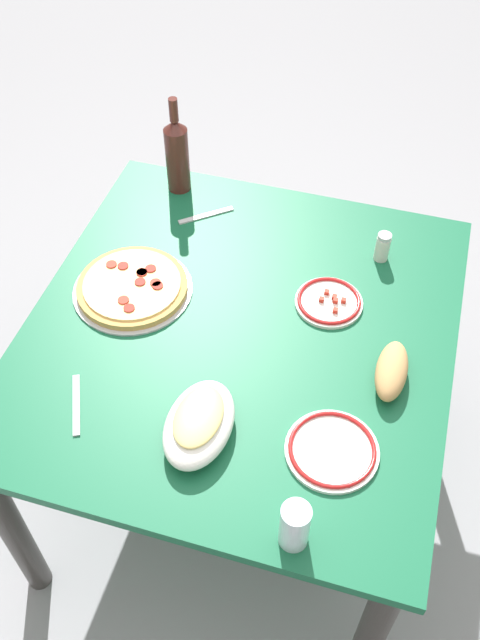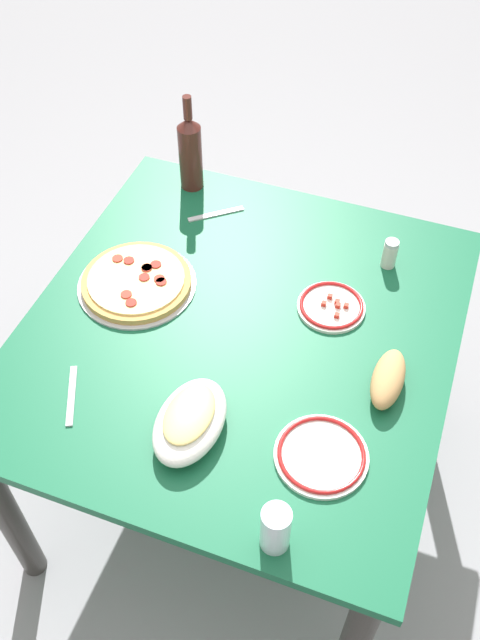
# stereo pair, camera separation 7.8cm
# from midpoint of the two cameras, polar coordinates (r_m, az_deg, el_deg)

# --- Properties ---
(ground_plane) EXTENTS (8.00, 8.00, 0.00)m
(ground_plane) POSITION_cam_midpoint_polar(r_m,az_deg,el_deg) (2.42, -0.94, -12.21)
(ground_plane) COLOR gray
(ground_plane) RESTS_ON ground
(dining_table) EXTENTS (1.15, 1.07, 0.75)m
(dining_table) POSITION_cam_midpoint_polar(r_m,az_deg,el_deg) (1.89, -1.18, -2.98)
(dining_table) COLOR #145938
(dining_table) RESTS_ON ground
(pepperoni_pizza) EXTENTS (0.32, 0.32, 0.03)m
(pepperoni_pizza) POSITION_cam_midpoint_polar(r_m,az_deg,el_deg) (1.90, -9.87, 2.63)
(pepperoni_pizza) COLOR #B7B7BC
(pepperoni_pizza) RESTS_ON dining_table
(baked_pasta_dish) EXTENTS (0.24, 0.15, 0.08)m
(baked_pasta_dish) POSITION_cam_midpoint_polar(r_m,az_deg,el_deg) (1.58, -4.91, -8.27)
(baked_pasta_dish) COLOR white
(baked_pasta_dish) RESTS_ON dining_table
(wine_bottle) EXTENTS (0.07, 0.07, 0.31)m
(wine_bottle) POSITION_cam_midpoint_polar(r_m,az_deg,el_deg) (2.14, -6.19, 13.21)
(wine_bottle) COLOR #471E19
(wine_bottle) RESTS_ON dining_table
(water_glass) EXTENTS (0.06, 0.06, 0.12)m
(water_glass) POSITION_cam_midpoint_polar(r_m,az_deg,el_deg) (1.44, 2.85, -16.35)
(water_glass) COLOR silver
(water_glass) RESTS_ON dining_table
(side_plate_near) EXTENTS (0.21, 0.21, 0.02)m
(side_plate_near) POSITION_cam_midpoint_polar(r_m,az_deg,el_deg) (1.59, 6.05, -10.46)
(side_plate_near) COLOR white
(side_plate_near) RESTS_ON dining_table
(side_plate_far) EXTENTS (0.18, 0.18, 0.02)m
(side_plate_far) POSITION_cam_midpoint_polar(r_m,az_deg,el_deg) (1.85, 6.03, 1.46)
(side_plate_far) COLOR white
(side_plate_far) RESTS_ON dining_table
(bread_loaf) EXTENTS (0.18, 0.07, 0.07)m
(bread_loaf) POSITION_cam_midpoint_polar(r_m,az_deg,el_deg) (1.70, 10.90, -4.11)
(bread_loaf) COLOR tan
(bread_loaf) RESTS_ON dining_table
(spice_shaker) EXTENTS (0.04, 0.04, 0.09)m
(spice_shaker) POSITION_cam_midpoint_polar(r_m,az_deg,el_deg) (1.97, 10.37, 5.82)
(spice_shaker) COLOR silver
(spice_shaker) RESTS_ON dining_table
(fork_left) EXTENTS (0.16, 0.09, 0.00)m
(fork_left) POSITION_cam_midpoint_polar(r_m,az_deg,el_deg) (1.70, -14.40, -6.69)
(fork_left) COLOR #B7B7BC
(fork_left) RESTS_ON dining_table
(fork_right) EXTENTS (0.12, 0.14, 0.00)m
(fork_right) POSITION_cam_midpoint_polar(r_m,az_deg,el_deg) (2.10, -3.84, 8.43)
(fork_right) COLOR #B7B7BC
(fork_right) RESTS_ON dining_table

